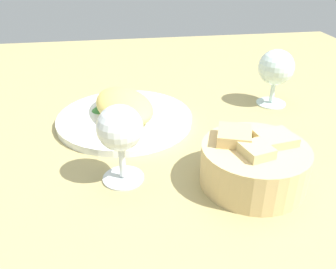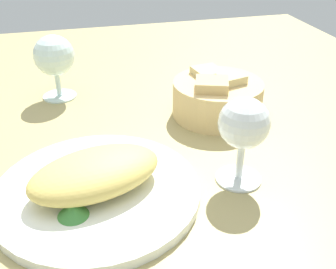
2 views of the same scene
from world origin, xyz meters
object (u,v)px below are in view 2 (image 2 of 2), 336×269
at_px(wine_glass_near, 244,128).
at_px(wine_glass_far, 54,58).
at_px(bread_basket, 217,97).
at_px(plate, 97,192).

height_order(wine_glass_near, wine_glass_far, same).
distance_m(bread_basket, wine_glass_near, 0.20).
height_order(bread_basket, wine_glass_near, wine_glass_near).
height_order(plate, wine_glass_near, wine_glass_near).
bearing_deg(bread_basket, wine_glass_far, 151.43).
distance_m(plate, bread_basket, 0.30).
height_order(plate, bread_basket, bread_basket).
distance_m(plate, wine_glass_near, 0.21).
relative_size(bread_basket, wine_glass_far, 1.29).
bearing_deg(wine_glass_far, plate, -83.20).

